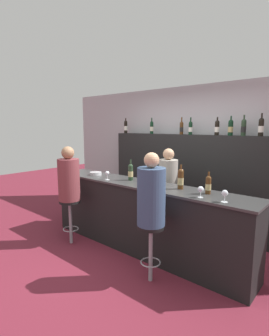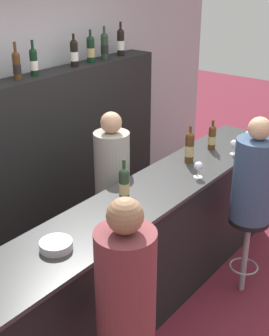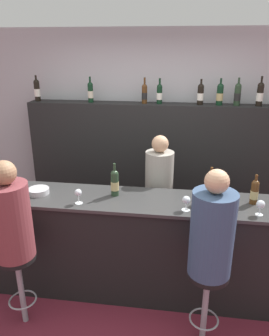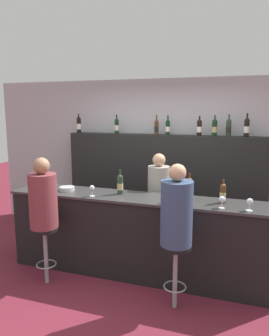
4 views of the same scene
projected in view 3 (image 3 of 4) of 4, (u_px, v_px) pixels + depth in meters
The scene contains 24 objects.
ground_plane at pixel (137, 308), 3.16m from camera, with size 16.00×16.00×0.00m, color maroon.
wall_back at pixel (155, 132), 4.38m from camera, with size 6.40×0.05×2.60m.
bar_counter at pixel (141, 247), 3.22m from camera, with size 3.39×0.56×1.04m.
back_bar_cabinet at pixel (153, 169), 4.32m from camera, with size 3.18×0.28×1.71m.
wine_bottle_counter_0 at pixel (115, 182), 3.09m from camera, with size 0.08×0.08×0.32m.
wine_bottle_counter_1 at pixel (210, 187), 2.97m from camera, with size 0.08×0.08×0.33m.
wine_bottle_counter_2 at pixel (255, 192), 2.93m from camera, with size 0.07×0.07×0.28m.
wine_bottle_backbar_0 at pixel (37, 90), 4.17m from camera, with size 0.07×0.07×0.32m.
wine_bottle_backbar_1 at pixel (90, 92), 4.08m from camera, with size 0.07×0.07×0.31m.
wine_bottle_backbar_2 at pixel (145, 93), 4.00m from camera, with size 0.07×0.07×0.31m.
wine_bottle_backbar_3 at pixel (159, 94), 3.97m from camera, with size 0.07×0.07×0.30m.
wine_bottle_backbar_4 at pixel (201, 94), 3.91m from camera, with size 0.08×0.08×0.30m.
wine_bottle_backbar_5 at pixel (220, 94), 3.88m from camera, with size 0.08×0.08×0.31m.
wine_bottle_backbar_6 at pixel (238, 94), 3.85m from camera, with size 0.08×0.08×0.32m.
wine_bottle_backbar_7 at pixel (260, 94), 3.81m from camera, with size 0.08×0.08×0.34m.
wine_glass_0 at pixel (78, 193), 2.93m from camera, with size 0.07×0.07×0.14m.
wine_glass_1 at pixel (186, 201), 2.81m from camera, with size 0.07×0.07×0.13m.
wine_glass_2 at pixel (261, 205), 2.73m from camera, with size 0.07×0.07×0.14m.
metal_bowl at pixel (39, 191), 3.15m from camera, with size 0.20×0.20×0.05m.
bar_stool_left at pixel (19, 271), 2.83m from camera, with size 0.33×0.33×0.71m.
guest_seated_left at pixel (10, 217), 2.65m from camera, with size 0.33×0.33×0.85m.
bar_stool_right at pixel (207, 289), 2.62m from camera, with size 0.33×0.33×0.71m.
guest_seated_right at pixel (212, 231), 2.44m from camera, with size 0.33×0.33×0.86m.
bartender at pixel (158, 207), 3.61m from camera, with size 0.30×0.30×1.52m.
Camera 3 is at (0.32, -2.47, 2.37)m, focal length 35.00 mm.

